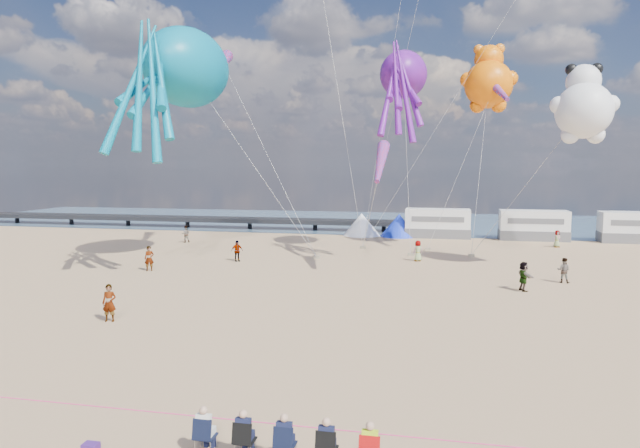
# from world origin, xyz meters

# --- Properties ---
(ground) EXTENTS (120.00, 120.00, 0.00)m
(ground) POSITION_xyz_m (0.00, 0.00, 0.00)
(ground) COLOR tan
(ground) RESTS_ON ground
(water) EXTENTS (120.00, 120.00, 0.00)m
(water) POSITION_xyz_m (0.00, 55.00, 0.02)
(water) COLOR #3E5C76
(water) RESTS_ON ground
(pier) EXTENTS (60.00, 3.00, 0.50)m
(pier) POSITION_xyz_m (-28.00, 44.00, 1.00)
(pier) COLOR black
(pier) RESTS_ON ground
(motorhome_0) EXTENTS (6.60, 2.50, 3.00)m
(motorhome_0) POSITION_xyz_m (6.00, 40.00, 1.50)
(motorhome_0) COLOR silver
(motorhome_0) RESTS_ON ground
(motorhome_1) EXTENTS (6.60, 2.50, 3.00)m
(motorhome_1) POSITION_xyz_m (15.50, 40.00, 1.50)
(motorhome_1) COLOR silver
(motorhome_1) RESTS_ON ground
(motorhome_2) EXTENTS (6.60, 2.50, 3.00)m
(motorhome_2) POSITION_xyz_m (25.00, 40.00, 1.50)
(motorhome_2) COLOR silver
(motorhome_2) RESTS_ON ground
(tent_white) EXTENTS (4.00, 4.00, 2.40)m
(tent_white) POSITION_xyz_m (-2.00, 40.00, 1.20)
(tent_white) COLOR white
(tent_white) RESTS_ON ground
(tent_blue) EXTENTS (4.00, 4.00, 2.40)m
(tent_blue) POSITION_xyz_m (2.00, 40.00, 1.20)
(tent_blue) COLOR #1933CC
(tent_blue) RESTS_ON ground
(spectator_row) EXTENTS (6.10, 0.90, 1.30)m
(spectator_row) POSITION_xyz_m (2.42, -6.91, 0.65)
(spectator_row) COLOR black
(spectator_row) RESTS_ON ground
(rope_line) EXTENTS (34.00, 0.03, 0.03)m
(rope_line) POSITION_xyz_m (0.00, -5.00, 0.02)
(rope_line) COLOR #F2338C
(rope_line) RESTS_ON ground
(standing_person) EXTENTS (0.75, 0.57, 1.84)m
(standing_person) POSITION_xyz_m (-9.45, 3.97, 0.92)
(standing_person) COLOR tan
(standing_person) RESTS_ON ground
(beachgoer_0) EXTENTS (0.72, 0.66, 1.65)m
(beachgoer_0) POSITION_xyz_m (4.57, 24.70, 0.82)
(beachgoer_0) COLOR #7F6659
(beachgoer_0) RESTS_ON ground
(beachgoer_1) EXTENTS (0.92, 0.74, 1.63)m
(beachgoer_1) POSITION_xyz_m (14.11, 18.26, 0.82)
(beachgoer_1) COLOR #7F6659
(beachgoer_1) RESTS_ON ground
(beachgoer_3) EXTENTS (1.22, 1.18, 1.67)m
(beachgoer_3) POSITION_xyz_m (-9.40, 21.65, 0.84)
(beachgoer_3) COLOR #7F6659
(beachgoer_3) RESTS_ON ground
(beachgoer_4) EXTENTS (0.74, 1.13, 1.79)m
(beachgoer_4) POSITION_xyz_m (11.24, 15.24, 0.89)
(beachgoer_4) COLOR #7F6659
(beachgoer_4) RESTS_ON ground
(beachgoer_5) EXTENTS (1.73, 1.21, 1.80)m
(beachgoer_5) POSITION_xyz_m (-14.15, 16.52, 0.90)
(beachgoer_5) COLOR #7F6659
(beachgoer_5) RESTS_ON ground
(beachgoer_6) EXTENTS (0.68, 0.59, 1.58)m
(beachgoer_6) POSITION_xyz_m (16.85, 35.03, 0.79)
(beachgoer_6) COLOR #7F6659
(beachgoer_6) RESTS_ON ground
(beachgoer_7) EXTENTS (0.96, 0.84, 1.65)m
(beachgoer_7) POSITION_xyz_m (-18.15, 31.04, 0.83)
(beachgoer_7) COLOR #7F6659
(beachgoer_7) RESTS_ON ground
(sandbag_a) EXTENTS (0.50, 0.35, 0.22)m
(sandbag_a) POSITION_xyz_m (-3.55, 24.26, 0.11)
(sandbag_a) COLOR gray
(sandbag_a) RESTS_ON ground
(sandbag_b) EXTENTS (0.50, 0.35, 0.22)m
(sandbag_b) POSITION_xyz_m (3.88, 27.29, 0.11)
(sandbag_b) COLOR gray
(sandbag_b) RESTS_ON ground
(sandbag_c) EXTENTS (0.50, 0.35, 0.22)m
(sandbag_c) POSITION_xyz_m (8.84, 27.83, 0.11)
(sandbag_c) COLOR gray
(sandbag_c) RESTS_ON ground
(sandbag_d) EXTENTS (0.50, 0.35, 0.22)m
(sandbag_d) POSITION_xyz_m (5.20, 30.62, 0.11)
(sandbag_d) COLOR gray
(sandbag_d) RESTS_ON ground
(sandbag_e) EXTENTS (0.50, 0.35, 0.22)m
(sandbag_e) POSITION_xyz_m (-0.59, 30.55, 0.11)
(sandbag_e) COLOR gray
(sandbag_e) RESTS_ON ground
(kite_octopus_teal) EXTENTS (6.36, 11.51, 12.46)m
(kite_octopus_teal) POSITION_xyz_m (-12.55, 20.03, 14.79)
(kite_octopus_teal) COLOR #037696
(kite_octopus_purple) EXTENTS (7.03, 9.66, 10.15)m
(kite_octopus_purple) POSITION_xyz_m (3.02, 27.80, 14.97)
(kite_octopus_purple) COLOR #671690
(kite_panda) EXTENTS (5.67, 5.50, 6.45)m
(kite_panda) POSITION_xyz_m (15.60, 21.51, 11.24)
(kite_panda) COLOR white
(kite_teddy_orange) EXTENTS (5.03, 4.76, 6.87)m
(kite_teddy_orange) POSITION_xyz_m (9.99, 30.34, 14.32)
(kite_teddy_orange) COLOR orange
(windsock_left) EXTENTS (2.67, 6.57, 6.50)m
(windsock_left) POSITION_xyz_m (-12.12, 26.29, 16.22)
(windsock_left) COLOR red
(windsock_mid) EXTENTS (2.57, 6.65, 6.60)m
(windsock_mid) POSITION_xyz_m (10.37, 28.98, 13.99)
(windsock_mid) COLOR red
(windsock_right) EXTENTS (0.94, 5.16, 5.15)m
(windsock_right) POSITION_xyz_m (2.17, 18.54, 7.73)
(windsock_right) COLOR red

